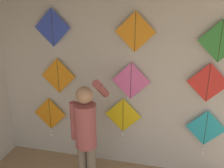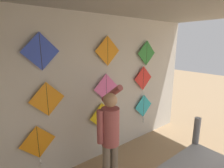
# 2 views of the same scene
# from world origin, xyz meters

# --- Properties ---
(back_panel) EXTENTS (4.87, 0.06, 2.80)m
(back_panel) POSITION_xyz_m (0.00, 3.37, 1.40)
(back_panel) COLOR beige
(back_panel) RESTS_ON ground
(shopkeeper) EXTENTS (0.42, 0.56, 1.70)m
(shopkeeper) POSITION_xyz_m (-0.38, 2.57, 0.95)
(shopkeeper) COLOR #726656
(shopkeeper) RESTS_ON ground
(kite_0) EXTENTS (0.55, 0.04, 0.69)m
(kite_0) POSITION_xyz_m (-1.25, 3.28, 0.75)
(kite_0) COLOR orange
(kite_1) EXTENTS (0.55, 0.04, 0.69)m
(kite_1) POSITION_xyz_m (-0.03, 3.28, 0.86)
(kite_1) COLOR yellow
(kite_2) EXTENTS (0.55, 0.04, 0.69)m
(kite_2) POSITION_xyz_m (1.17, 3.28, 0.80)
(kite_2) COLOR #28B2C6
(kite_3) EXTENTS (0.55, 0.01, 0.55)m
(kite_3) POSITION_xyz_m (-1.05, 3.28, 1.44)
(kite_3) COLOR orange
(kite_4) EXTENTS (0.55, 0.01, 0.55)m
(kite_4) POSITION_xyz_m (0.07, 3.28, 1.45)
(kite_4) COLOR pink
(kite_5) EXTENTS (0.55, 0.01, 0.55)m
(kite_5) POSITION_xyz_m (1.12, 3.28, 1.51)
(kite_5) COLOR red
(kite_6) EXTENTS (0.55, 0.01, 0.55)m
(kite_6) POSITION_xyz_m (-1.09, 3.28, 2.17)
(kite_6) COLOR blue
(kite_7) EXTENTS (0.55, 0.01, 0.55)m
(kite_7) POSITION_xyz_m (0.11, 3.28, 2.15)
(kite_7) COLOR orange
(kite_8) EXTENTS (0.55, 0.01, 0.55)m
(kite_8) POSITION_xyz_m (1.19, 3.28, 2.07)
(kite_8) COLOR #338C38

